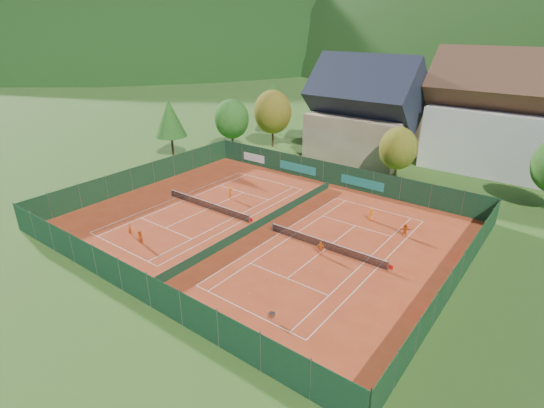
{
  "coord_description": "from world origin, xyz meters",
  "views": [
    {
      "loc": [
        25.61,
        -31.86,
        20.46
      ],
      "look_at": [
        0.0,
        2.0,
        2.0
      ],
      "focal_mm": 28.0,
      "sensor_mm": 36.0,
      "label": 1
    }
  ],
  "objects": [
    {
      "name": "player_left_near",
      "position": [
        -9.6,
        -9.61,
        0.62
      ],
      "size": [
        0.5,
        0.37,
        1.24
      ],
      "primitive_type": "imported",
      "rotation": [
        0.0,
        0.0,
        0.18
      ],
      "color": "#DB4D13",
      "rests_on": "ground"
    },
    {
      "name": "player_right_far_b",
      "position": [
        13.12,
        7.24,
        0.71
      ],
      "size": [
        1.31,
        1.09,
        1.41
      ],
      "primitive_type": "imported",
      "rotation": [
        0.0,
        0.0,
        3.75
      ],
      "color": "#CC4F12",
      "rests_on": "ground"
    },
    {
      "name": "player_left_far",
      "position": [
        -7.87,
        3.91,
        0.75
      ],
      "size": [
        1.11,
        0.91,
        1.5
      ],
      "primitive_type": "imported",
      "rotation": [
        0.0,
        0.0,
        2.7
      ],
      "color": "orange",
      "rests_on": "ground"
    },
    {
      "name": "loose_ball_3",
      "position": [
        -6.35,
        5.56,
        0.03
      ],
      "size": [
        0.07,
        0.07,
        0.07
      ],
      "primitive_type": "sphere",
      "color": "#CCD833",
      "rests_on": "ground"
    },
    {
      "name": "chalet",
      "position": [
        -3.0,
        30.0,
        6.62
      ],
      "size": [
        16.2,
        12.0,
        16.0
      ],
      "color": "beige",
      "rests_on": "ground"
    },
    {
      "name": "fence_east",
      "position": [
        20.0,
        0.05,
        1.48
      ],
      "size": [
        0.09,
        32.0,
        3.0
      ],
      "color": "#13361A",
      "rests_on": "ground"
    },
    {
      "name": "loose_ball_4",
      "position": [
        9.05,
        -4.26,
        0.03
      ],
      "size": [
        0.07,
        0.07,
        0.07
      ],
      "primitive_type": "sphere",
      "color": "#CCD833",
      "rests_on": "ground"
    },
    {
      "name": "player_right_near",
      "position": [
        8.17,
        -1.22,
        0.71
      ],
      "size": [
        0.9,
        0.57,
        1.42
      ],
      "primitive_type": "imported",
      "rotation": [
        0.0,
        0.0,
        0.28
      ],
      "color": "orange",
      "rests_on": "ground"
    },
    {
      "name": "court_divider",
      "position": [
        0.0,
        0.0,
        0.5
      ],
      "size": [
        0.03,
        28.8,
        1.0
      ],
      "color": "#13341F",
      "rests_on": "ground"
    },
    {
      "name": "player_left_mid",
      "position": [
        -7.17,
        -10.18,
        0.71
      ],
      "size": [
        0.8,
        0.7,
        1.42
      ],
      "primitive_type": "imported",
      "rotation": [
        0.0,
        0.0,
        -0.26
      ],
      "color": "orange",
      "rests_on": "ground"
    },
    {
      "name": "fence_south",
      "position": [
        0.0,
        -16.0,
        1.5
      ],
      "size": [
        40.0,
        0.04,
        3.0
      ],
      "color": "#143721",
      "rests_on": "ground"
    },
    {
      "name": "ball_hopper",
      "position": [
        10.31,
        -11.63,
        0.56
      ],
      "size": [
        0.34,
        0.34,
        0.8
      ],
      "color": "slate",
      "rests_on": "ground"
    },
    {
      "name": "tree_west_back",
      "position": [
        -24.0,
        34.0,
        6.74
      ],
      "size": [
        5.6,
        5.6,
        10.0
      ],
      "color": "#412A17",
      "rests_on": "ground"
    },
    {
      "name": "fence_north",
      "position": [
        -0.46,
        15.99,
        1.47
      ],
      "size": [
        40.0,
        0.1,
        3.0
      ],
      "color": "#143720",
      "rests_on": "ground"
    },
    {
      "name": "court_markings_left",
      "position": [
        -8.0,
        0.0,
        0.01
      ],
      "size": [
        11.03,
        23.83,
        0.0
      ],
      "color": "white",
      "rests_on": "ground"
    },
    {
      "name": "fence_west",
      "position": [
        -20.0,
        0.0,
        1.5
      ],
      "size": [
        0.04,
        32.0,
        3.0
      ],
      "color": "#15391E",
      "rests_on": "ground"
    },
    {
      "name": "loose_ball_0",
      "position": [
        -9.13,
        -3.09,
        0.03
      ],
      "size": [
        0.07,
        0.07,
        0.07
      ],
      "primitive_type": "sphere",
      "color": "#CCD833",
      "rests_on": "ground"
    },
    {
      "name": "ground",
      "position": [
        0.0,
        0.0,
        -0.02
      ],
      "size": [
        600.0,
        600.0,
        0.0
      ],
      "primitive_type": "plane",
      "color": "#2E571B",
      "rests_on": "ground"
    },
    {
      "name": "tree_west_front",
      "position": [
        -22.0,
        20.0,
        5.39
      ],
      "size": [
        5.72,
        5.72,
        8.69
      ],
      "color": "#452918",
      "rests_on": "ground"
    },
    {
      "name": "court_markings_right",
      "position": [
        8.0,
        0.0,
        0.01
      ],
      "size": [
        11.03,
        23.83,
        0.0
      ],
      "color": "white",
      "rests_on": "ground"
    },
    {
      "name": "tree_center",
      "position": [
        6.0,
        22.0,
        4.72
      ],
      "size": [
        5.01,
        5.01,
        7.6
      ],
      "color": "#4D341B",
      "rests_on": "ground"
    },
    {
      "name": "clay_pad",
      "position": [
        0.0,
        0.0,
        0.01
      ],
      "size": [
        40.0,
        32.0,
        0.01
      ],
      "primitive_type": "cube",
      "color": "#A23317",
      "rests_on": "ground"
    },
    {
      "name": "hotel_block_a",
      "position": [
        16.0,
        36.0,
        7.38
      ],
      "size": [
        21.6,
        11.0,
        17.25
      ],
      "color": "silver",
      "rests_on": "ground"
    },
    {
      "name": "tree_west_side",
      "position": [
        -28.0,
        12.0,
        6.06
      ],
      "size": [
        5.04,
        5.04,
        9.0
      ],
      "color": "#432718",
      "rests_on": "ground"
    },
    {
      "name": "player_right_far_a",
      "position": [
        8.75,
        8.62,
        0.74
      ],
      "size": [
        0.82,
        0.64,
        1.49
      ],
      "primitive_type": "imported",
      "rotation": [
        0.0,
        0.0,
        3.39
      ],
      "color": "orange",
      "rests_on": "ground"
    },
    {
      "name": "loose_ball_1",
      "position": [
        6.74,
        -10.07,
        0.03
      ],
      "size": [
        0.07,
        0.07,
        0.07
      ],
      "primitive_type": "sphere",
      "color": "#CCD833",
      "rests_on": "ground"
    },
    {
      "name": "tennis_net_left",
      "position": [
        -7.85,
        0.0,
        0.51
      ],
      "size": [
        13.3,
        0.1,
        1.02
      ],
      "color": "#59595B",
      "rests_on": "ground"
    },
    {
      "name": "loose_ball_2",
      "position": [
        -0.75,
        6.93,
        0.03
      ],
      "size": [
        0.07,
        0.07,
        0.07
      ],
      "primitive_type": "sphere",
      "color": "#CCD833",
      "rests_on": "ground"
    },
    {
      "name": "tennis_net_right",
      "position": [
        8.15,
        0.0,
        0.51
      ],
      "size": [
        13.3,
        0.1,
        1.02
      ],
      "color": "#59595B",
      "rests_on": "ground"
    },
    {
      "name": "tree_west_mid",
      "position": [
        -18.0,
        26.0,
        6.07
      ],
      "size": [
        6.44,
        6.44,
        9.78
      ],
      "color": "#472C19",
      "rests_on": "ground"
    }
  ]
}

